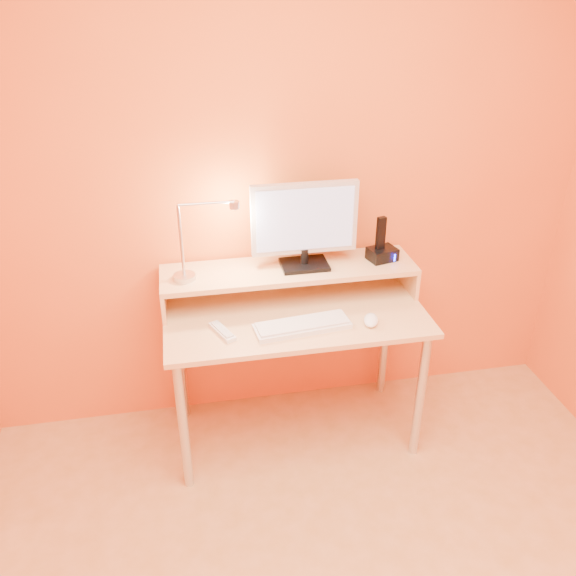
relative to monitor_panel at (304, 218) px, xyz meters
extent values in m
cube|color=orange|center=(-0.07, 0.16, 0.13)|extent=(3.00, 0.04, 2.50)
cylinder|color=silver|center=(-0.62, -0.41, -0.77)|extent=(0.04, 0.04, 0.69)
cylinder|color=silver|center=(0.48, -0.41, -0.77)|extent=(0.04, 0.04, 0.69)
cylinder|color=silver|center=(-0.62, 0.09, -0.77)|extent=(0.04, 0.04, 0.69)
cylinder|color=silver|center=(0.48, 0.09, -0.77)|extent=(0.04, 0.04, 0.69)
cube|color=#E7AD71|center=(-0.07, -0.16, -0.41)|extent=(1.20, 0.60, 0.02)
cube|color=#E7AD71|center=(-0.66, -0.01, -0.33)|extent=(0.02, 0.30, 0.14)
cube|color=#E7AD71|center=(0.52, -0.01, -0.33)|extent=(0.02, 0.30, 0.14)
cube|color=#E7AD71|center=(-0.07, -0.01, -0.25)|extent=(1.20, 0.30, 0.02)
cube|color=black|center=(0.00, -0.01, -0.23)|extent=(0.22, 0.16, 0.02)
cylinder|color=black|center=(0.00, -0.01, -0.19)|extent=(0.04, 0.04, 0.07)
cube|color=silver|center=(0.00, 0.00, 0.00)|extent=(0.49, 0.04, 0.33)
cube|color=black|center=(0.00, 0.02, 0.00)|extent=(0.44, 0.01, 0.28)
cube|color=#A6B6EB|center=(0.00, -0.02, 0.00)|extent=(0.45, 0.01, 0.29)
cylinder|color=silver|center=(-0.56, -0.04, -0.23)|extent=(0.10, 0.10, 0.02)
cylinder|color=silver|center=(-0.56, -0.04, -0.05)|extent=(0.01, 0.01, 0.33)
cylinder|color=silver|center=(-0.44, -0.04, 0.12)|extent=(0.24, 0.01, 0.01)
cylinder|color=silver|center=(-0.32, -0.04, 0.10)|extent=(0.04, 0.04, 0.03)
cylinder|color=#FFEAC6|center=(-0.32, -0.04, 0.09)|extent=(0.03, 0.03, 0.00)
cube|color=black|center=(0.38, -0.01, -0.21)|extent=(0.15, 0.13, 0.06)
cube|color=black|center=(0.37, -0.01, -0.10)|extent=(0.04, 0.03, 0.16)
cube|color=#1B27EE|center=(0.43, -0.06, -0.21)|extent=(0.01, 0.00, 0.04)
cube|color=white|center=(-0.07, -0.30, -0.39)|extent=(0.44, 0.18, 0.02)
ellipsoid|color=white|center=(0.24, -0.32, -0.38)|extent=(0.10, 0.13, 0.04)
cube|color=white|center=(-0.42, -0.27, -0.39)|extent=(0.11, 0.18, 0.02)
camera|label=1|loc=(-0.55, -2.44, 0.99)|focal=36.75mm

